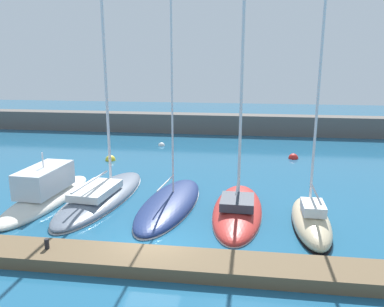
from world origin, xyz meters
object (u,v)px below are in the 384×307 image
Objects in this scene: mooring_buoy_red at (293,158)px; mooring_buoy_yellow at (111,160)px; sailboat_navy_third at (170,203)px; motorboat_ivory_nearest at (47,192)px; dock_bollard at (47,244)px; mooring_buoy_white at (162,146)px; sailboat_slate_second at (102,194)px; sailboat_sand_fifth at (311,220)px; sailboat_red_fourth at (238,209)px.

mooring_buoy_red is 15.84m from mooring_buoy_yellow.
motorboat_ivory_nearest is at bearing 97.11° from sailboat_navy_third.
mooring_buoy_white is at bearing 89.78° from dock_bollard.
sailboat_slate_second is 4.41m from sailboat_navy_third.
sailboat_navy_third is (7.59, 0.12, -0.36)m from motorboat_ivory_nearest.
motorboat_ivory_nearest is at bearing -93.04° from mooring_buoy_yellow.
motorboat_ivory_nearest is 7.63m from dock_bollard.
mooring_buoy_yellow is at bearing 53.01° from sailboat_sand_fifth.
motorboat_ivory_nearest is 20.51m from mooring_buoy_red.
sailboat_sand_fifth is at bearing -92.61° from motorboat_ivory_nearest.
sailboat_navy_third is 8.00m from sailboat_sand_fifth.
mooring_buoy_yellow is at bearing 42.04° from sailboat_navy_third.
dock_bollard is (3.05, -16.63, 0.76)m from mooring_buoy_yellow.
sailboat_slate_second reaches higher than mooring_buoy_white.
sailboat_slate_second is at bearing -137.14° from mooring_buoy_red.
dock_bollard is at bearing -171.49° from sailboat_slate_second.
mooring_buoy_yellow reaches higher than mooring_buoy_white.
sailboat_sand_fifth is at bearing -95.23° from sailboat_slate_second.
mooring_buoy_red is at bearing -28.06° from sailboat_navy_third.
dock_bollard is (-0.09, -22.80, 0.76)m from mooring_buoy_white.
sailboat_slate_second is at bearing -74.48° from motorboat_ivory_nearest.
dock_bollard is (0.36, -7.41, 0.41)m from sailboat_slate_second.
sailboat_red_fourth is 15.09m from mooring_buoy_yellow.
sailboat_navy_third is 1.46× the size of sailboat_sand_fifth.
mooring_buoy_red is (0.75, 14.34, -0.38)m from sailboat_sand_fifth.
motorboat_ivory_nearest is 7.60m from sailboat_navy_third.
mooring_buoy_white is 0.75× the size of mooring_buoy_yellow.
sailboat_navy_third is 1.16× the size of sailboat_red_fourth.
mooring_buoy_red is at bearing -41.41° from sailboat_slate_second.
sailboat_sand_fifth is at bearing -37.92° from mooring_buoy_yellow.
mooring_buoy_white is 0.76× the size of mooring_buoy_red.
sailboat_slate_second reaches higher than mooring_buoy_red.
sailboat_navy_third is at bearing -124.25° from mooring_buoy_red.
mooring_buoy_red is at bearing -48.25° from motorboat_ivory_nearest.
motorboat_ivory_nearest is at bearing 117.97° from dock_bollard.
sailboat_sand_fifth is (7.79, -1.80, 0.17)m from sailboat_navy_third.
mooring_buoy_red is (4.55, 13.04, -0.25)m from sailboat_red_fourth.
sailboat_navy_third is 12.06m from mooring_buoy_yellow.
dock_bollard is at bearing -122.90° from mooring_buoy_red.
motorboat_ivory_nearest is 0.79× the size of sailboat_sand_fifth.
sailboat_sand_fifth is 12.84m from dock_bollard.
motorboat_ivory_nearest reaches higher than mooring_buoy_white.
mooring_buoy_red is at bearing 10.06° from mooring_buoy_yellow.
mooring_buoy_red is (8.54, 12.54, -0.21)m from sailboat_navy_third.
dock_bollard reaches higher than mooring_buoy_white.
sailboat_slate_second reaches higher than mooring_buoy_yellow.
sailboat_slate_second is at bearing 88.93° from sailboat_navy_third.
motorboat_ivory_nearest reaches higher than dock_bollard.
sailboat_slate_second reaches higher than sailboat_sand_fifth.
sailboat_red_fourth is 33.55× the size of dock_bollard.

